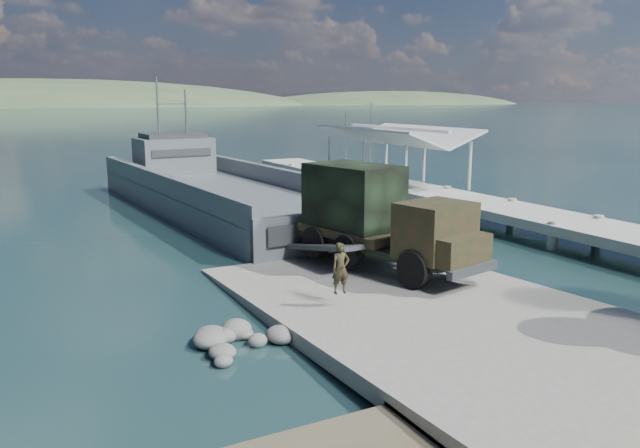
# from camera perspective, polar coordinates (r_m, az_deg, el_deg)

# --- Properties ---
(ground) EXTENTS (1400.00, 1400.00, 0.00)m
(ground) POSITION_cam_1_polar(r_m,az_deg,el_deg) (22.20, 8.11, -7.74)
(ground) COLOR #18383A
(ground) RESTS_ON ground
(boat_ramp) EXTENTS (10.00, 18.00, 0.50)m
(boat_ramp) POSITION_cam_1_polar(r_m,az_deg,el_deg) (21.36, 9.70, -7.86)
(boat_ramp) COLOR slate
(boat_ramp) RESTS_ON ground
(shoreline_rocks) EXTENTS (3.20, 5.60, 0.90)m
(shoreline_rocks) POSITION_cam_1_polar(r_m,az_deg,el_deg) (19.87, -7.70, -10.07)
(shoreline_rocks) COLOR #555553
(shoreline_rocks) RESTS_ON ground
(distant_headlands) EXTENTS (1000.00, 240.00, 48.00)m
(distant_headlands) POSITION_cam_1_polar(r_m,az_deg,el_deg) (580.34, -21.83, 9.97)
(distant_headlands) COLOR #364F31
(distant_headlands) RESTS_ON ground
(pier) EXTENTS (6.40, 44.00, 6.10)m
(pier) POSITION_cam_1_polar(r_m,az_deg,el_deg) (44.17, 7.70, 4.02)
(pier) COLOR #9F9E96
(pier) RESTS_ON ground
(landing_craft) EXTENTS (9.85, 32.36, 9.49)m
(landing_craft) POSITION_cam_1_polar(r_m,az_deg,el_deg) (40.99, -9.01, 2.24)
(landing_craft) COLOR #4E575C
(landing_craft) RESTS_ON ground
(military_truck) EXTENTS (4.38, 8.99, 4.01)m
(military_truck) POSITION_cam_1_polar(r_m,az_deg,el_deg) (25.47, 5.38, 0.65)
(military_truck) COLOR black
(military_truck) RESTS_ON boat_ramp
(soldier) EXTENTS (0.66, 0.46, 1.71)m
(soldier) POSITION_cam_1_polar(r_m,az_deg,el_deg) (20.70, 1.89, -5.11)
(soldier) COLOR black
(soldier) RESTS_ON boat_ramp
(sailboat_near) EXTENTS (2.44, 5.32, 6.25)m
(sailboat_near) POSITION_cam_1_polar(r_m,az_deg,el_deg) (57.03, 2.45, 4.50)
(sailboat_near) COLOR silver
(sailboat_near) RESTS_ON ground
(sailboat_far) EXTENTS (2.58, 5.92, 6.98)m
(sailboat_far) POSITION_cam_1_polar(r_m,az_deg,el_deg) (58.89, 4.70, 4.73)
(sailboat_far) COLOR silver
(sailboat_far) RESTS_ON ground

